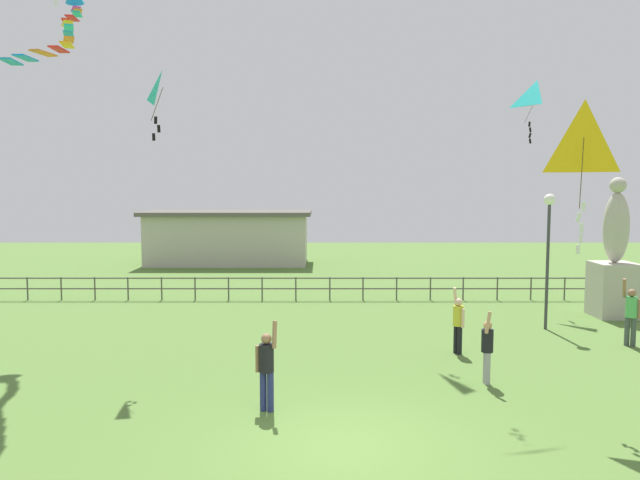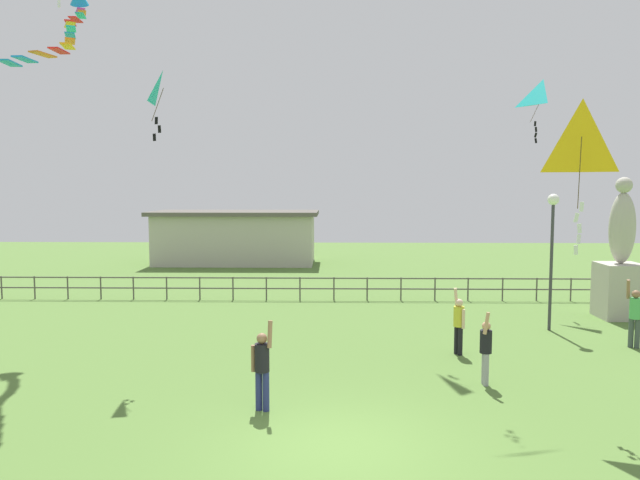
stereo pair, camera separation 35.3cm
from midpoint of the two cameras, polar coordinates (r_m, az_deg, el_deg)
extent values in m
plane|color=#517533|center=(11.29, 2.48, -19.08)|extent=(80.00, 80.00, 0.00)
cube|color=#B2AD9E|center=(23.84, 27.00, -4.32)|extent=(1.42, 1.42, 1.95)
ellipsoid|color=#B2AD9E|center=(23.61, 27.22, 1.02)|extent=(0.90, 0.76, 2.51)
sphere|color=#B2AD9E|center=(23.56, 27.36, 4.67)|extent=(0.56, 0.56, 0.56)
cylinder|color=#38383D|center=(20.71, 21.61, -2.47)|extent=(0.10, 0.10, 4.09)
sphere|color=white|center=(20.55, 21.80, 3.61)|extent=(0.36, 0.36, 0.36)
cylinder|color=black|center=(17.31, 13.45, -9.23)|extent=(0.13, 0.13, 0.79)
cylinder|color=black|center=(17.19, 13.79, -9.33)|extent=(0.13, 0.13, 0.79)
cylinder|color=gold|center=(17.10, 13.66, -7.09)|extent=(0.29, 0.29, 0.56)
sphere|color=beige|center=(17.02, 13.69, -5.82)|extent=(0.21, 0.21, 0.21)
cylinder|color=beige|center=(17.18, 13.41, -5.34)|extent=(0.18, 0.15, 0.54)
cylinder|color=beige|center=(16.96, 14.08, -7.31)|extent=(0.09, 0.09, 0.53)
cylinder|color=#99999E|center=(14.81, 16.21, -11.78)|extent=(0.13, 0.13, 0.76)
cylinder|color=#99999E|center=(14.95, 16.05, -11.62)|extent=(0.13, 0.13, 0.76)
cylinder|color=black|center=(14.71, 16.19, -9.28)|extent=(0.28, 0.28, 0.54)
sphere|color=tan|center=(14.63, 16.23, -7.87)|extent=(0.20, 0.20, 0.20)
cylinder|color=tan|center=(14.42, 16.26, -7.62)|extent=(0.16, 0.08, 0.52)
cylinder|color=tan|center=(14.89, 16.00, -9.23)|extent=(0.08, 0.08, 0.51)
cylinder|color=#3F4C47|center=(19.76, 27.96, -7.82)|extent=(0.15, 0.15, 0.85)
cylinder|color=#3F4C47|center=(19.74, 28.44, -7.84)|extent=(0.15, 0.15, 0.85)
cylinder|color=#4CB259|center=(19.61, 28.29, -5.76)|extent=(0.31, 0.31, 0.60)
sphere|color=#8C6647|center=(19.54, 28.34, -4.56)|extent=(0.23, 0.23, 0.23)
cylinder|color=#8C6647|center=(19.59, 27.76, -4.16)|extent=(0.20, 0.24, 0.58)
cylinder|color=navy|center=(12.77, -4.36, -14.19)|extent=(0.14, 0.14, 0.83)
cylinder|color=navy|center=(12.83, -5.04, -14.09)|extent=(0.14, 0.14, 0.83)
cylinder|color=black|center=(12.59, -4.72, -11.11)|extent=(0.30, 0.30, 0.58)
sphere|color=#8C6647|center=(12.48, -4.74, -9.33)|extent=(0.22, 0.22, 0.22)
cylinder|color=#8C6647|center=(12.33, -3.97, -8.95)|extent=(0.13, 0.17, 0.56)
cylinder|color=#8C6647|center=(12.68, -5.57, -11.16)|extent=(0.09, 0.09, 0.55)
cube|color=white|center=(19.37, -23.10, 19.99)|extent=(0.09, 0.04, 0.20)
pyramid|color=yellow|center=(13.13, 24.37, 8.96)|extent=(1.15, 0.76, 1.44)
cylinder|color=#4C381E|center=(13.30, 24.19, 5.81)|extent=(0.16, 0.43, 1.44)
cube|color=white|center=(13.38, 24.34, 2.91)|extent=(0.08, 0.04, 0.20)
cube|color=white|center=(13.28, 23.93, 1.96)|extent=(0.11, 0.04, 0.21)
cube|color=white|center=(13.37, 24.17, 1.02)|extent=(0.10, 0.02, 0.21)
cube|color=white|center=(13.38, 24.11, 0.08)|extent=(0.10, 0.04, 0.21)
cube|color=white|center=(13.34, 23.89, -0.87)|extent=(0.10, 0.04, 0.21)
pyramid|color=#19B2B2|center=(25.95, 20.84, 12.73)|extent=(1.21, 1.33, 1.09)
cylinder|color=#4C381E|center=(25.60, 20.31, 11.64)|extent=(0.61, 0.41, 1.09)
cube|color=black|center=(25.50, 20.19, 10.36)|extent=(0.09, 0.01, 0.20)
cube|color=black|center=(25.52, 20.26, 9.85)|extent=(0.11, 0.02, 0.21)
cube|color=black|center=(25.49, 20.23, 9.36)|extent=(0.12, 0.04, 0.21)
cube|color=black|center=(25.49, 20.24, 8.87)|extent=(0.11, 0.03, 0.21)
pyramid|color=#19B2B2|center=(16.78, -14.08, 13.87)|extent=(0.41, 0.79, 0.88)
cylinder|color=#4C381E|center=(16.74, -14.61, 12.37)|extent=(0.34, 0.05, 0.88)
cube|color=black|center=(16.68, -14.73, 10.94)|extent=(0.08, 0.05, 0.20)
cube|color=black|center=(16.67, -14.45, 10.19)|extent=(0.09, 0.01, 0.20)
cube|color=black|center=(16.63, -14.90, 9.44)|extent=(0.09, 0.04, 0.20)
cube|color=#B22DB2|center=(22.30, -21.42, 19.66)|extent=(0.52, 0.68, 0.03)
cube|color=orange|center=(21.62, -21.28, 19.48)|extent=(0.48, 0.68, 0.03)
cube|color=#19B2B2|center=(20.94, -21.36, 19.29)|extent=(0.39, 0.68, 0.03)
cube|color=red|center=(20.26, -21.76, 18.91)|extent=(0.29, 0.66, 0.03)
cube|color=red|center=(19.59, -22.18, 18.60)|extent=(0.40, 0.68, 0.03)
cube|color=yellow|center=(18.92, -22.20, 18.43)|extent=(0.52, 0.68, 0.03)
cube|color=#19B2B2|center=(18.24, -22.09, 18.14)|extent=(0.46, 0.68, 0.03)
cube|color=#198CD1|center=(17.54, -22.14, 17.59)|extent=(0.45, 0.68, 0.03)
cube|color=orange|center=(16.85, -22.14, 17.14)|extent=(0.48, 0.68, 0.03)
cube|color=yellow|center=(16.18, -22.30, 16.71)|extent=(0.38, 0.68, 0.03)
cube|color=red|center=(15.53, -22.98, 16.27)|extent=(0.24, 0.64, 0.03)
cube|color=orange|center=(14.95, -24.24, 15.83)|extent=(0.38, 0.68, 0.03)
cube|color=#198CD1|center=(14.38, -25.64, 15.26)|extent=(0.26, 0.65, 0.03)
cube|color=#198CD1|center=(13.77, -26.79, 14.82)|extent=(0.29, 0.66, 0.03)
cylinder|color=#4C4742|center=(28.16, -27.75, -4.03)|extent=(0.06, 0.06, 0.95)
cylinder|color=#4C4742|center=(27.51, -25.20, -4.13)|extent=(0.06, 0.06, 0.95)
cylinder|color=#4C4742|center=(26.93, -22.55, -4.22)|extent=(0.06, 0.06, 0.95)
cylinder|color=#4C4742|center=(26.40, -19.79, -4.31)|extent=(0.06, 0.06, 0.95)
cylinder|color=#4C4742|center=(25.94, -16.98, -4.39)|extent=(0.06, 0.06, 0.95)
cylinder|color=#4C4742|center=(25.55, -14.01, -4.47)|extent=(0.06, 0.06, 0.95)
cylinder|color=#4C4742|center=(25.22, -10.99, -4.53)|extent=(0.06, 0.06, 0.95)
cylinder|color=#4C4742|center=(24.97, -7.89, -4.58)|extent=(0.06, 0.06, 0.95)
cylinder|color=#4C4742|center=(24.79, -4.72, -4.62)|extent=(0.06, 0.06, 0.95)
cylinder|color=#4C4742|center=(24.68, -1.51, -4.65)|extent=(0.06, 0.06, 0.95)
cylinder|color=#4C4742|center=(24.66, 1.75, -4.66)|extent=(0.06, 0.06, 0.95)
cylinder|color=#4C4742|center=(24.71, 4.92, -4.65)|extent=(0.06, 0.06, 0.95)
cylinder|color=#4C4742|center=(24.83, 8.12, -4.64)|extent=(0.06, 0.06, 0.95)
cylinder|color=#4C4742|center=(25.04, 11.29, -4.60)|extent=(0.06, 0.06, 0.95)
cylinder|color=#4C4742|center=(25.31, 14.31, -4.56)|extent=(0.06, 0.06, 0.95)
cylinder|color=#4C4742|center=(25.66, 17.37, -4.50)|extent=(0.06, 0.06, 0.95)
cylinder|color=#4C4742|center=(26.08, 20.30, -4.44)|extent=(0.06, 0.06, 0.95)
cylinder|color=#4C4742|center=(26.56, 23.13, -4.36)|extent=(0.06, 0.06, 0.95)
cylinder|color=#4C4742|center=(27.11, 25.85, -4.28)|extent=(0.06, 0.06, 0.95)
cylinder|color=#4C4742|center=(27.70, 28.41, -4.19)|extent=(0.06, 0.06, 0.95)
cube|color=#4C4742|center=(24.59, 1.78, -3.66)|extent=(36.00, 0.05, 0.05)
cube|color=#4C4742|center=(24.66, 1.78, -4.66)|extent=(36.00, 0.05, 0.05)
cube|color=#B7B2A3|center=(36.89, -7.74, 0.08)|extent=(9.43, 4.18, 2.96)
cube|color=#59544C|center=(36.79, -7.76, 2.56)|extent=(10.03, 4.78, 0.24)
camera|label=1|loc=(0.18, -89.39, 0.05)|focal=33.60mm
camera|label=2|loc=(0.18, 90.61, -0.05)|focal=33.60mm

